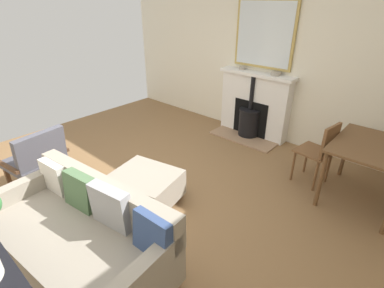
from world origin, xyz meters
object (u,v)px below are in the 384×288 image
(fireplace, at_px, (253,109))
(mantel_bowl_near, at_px, (242,68))
(mantel_bowl_far, at_px, (276,73))
(dining_table, at_px, (372,154))
(ottoman, at_px, (146,186))
(dining_chair_near_fireplace, at_px, (321,149))
(sofa, at_px, (81,236))
(armchair_accent, at_px, (37,157))

(fireplace, xyz_separation_m, mantel_bowl_near, (-0.03, -0.30, 0.66))
(mantel_bowl_far, height_order, dining_table, mantel_bowl_far)
(ottoman, xyz_separation_m, dining_chair_near_fireplace, (-1.75, 1.35, 0.27))
(fireplace, height_order, sofa, fireplace)
(mantel_bowl_far, height_order, sofa, mantel_bowl_far)
(mantel_bowl_far, bearing_deg, dining_chair_near_fireplace, 54.34)
(dining_table, bearing_deg, dining_chair_near_fireplace, -88.73)
(mantel_bowl_near, bearing_deg, dining_chair_near_fireplace, 65.20)
(mantel_bowl_near, relative_size, dining_chair_near_fireplace, 0.13)
(sofa, distance_m, ottoman, 1.01)
(mantel_bowl_near, xyz_separation_m, ottoman, (2.55, 0.41, -0.90))
(mantel_bowl_near, xyz_separation_m, sofa, (3.52, 0.69, -0.79))
(armchair_accent, height_order, dining_table, armchair_accent)
(fireplace, relative_size, ottoman, 1.55)
(fireplace, bearing_deg, armchair_accent, -18.99)
(armchair_accent, bearing_deg, dining_table, 128.36)
(dining_table, relative_size, dining_chair_near_fireplace, 1.15)
(mantel_bowl_far, relative_size, dining_table, 0.16)
(fireplace, relative_size, dining_chair_near_fireplace, 1.51)
(armchair_accent, distance_m, dining_chair_near_fireplace, 3.54)
(mantel_bowl_far, distance_m, armchair_accent, 3.62)
(mantel_bowl_near, height_order, armchair_accent, mantel_bowl_near)
(fireplace, height_order, mantel_bowl_near, mantel_bowl_near)
(sofa, relative_size, dining_table, 1.85)
(sofa, bearing_deg, ottoman, -163.85)
(fireplace, xyz_separation_m, dining_chair_near_fireplace, (0.78, 1.45, 0.03))
(dining_table, bearing_deg, sofa, -30.53)
(fireplace, relative_size, armchair_accent, 1.56)
(mantel_bowl_near, relative_size, armchair_accent, 0.14)
(ottoman, relative_size, dining_chair_near_fireplace, 0.98)
(ottoman, bearing_deg, dining_table, 132.95)
(armchair_accent, xyz_separation_m, dining_chair_near_fireplace, (-2.44, 2.56, 0.04))
(mantel_bowl_near, distance_m, dining_chair_near_fireplace, 2.03)
(mantel_bowl_near, bearing_deg, dining_table, 70.84)
(mantel_bowl_near, bearing_deg, ottoman, 9.01)
(mantel_bowl_far, xyz_separation_m, dining_table, (0.80, 1.67, -0.50))
(armchair_accent, bearing_deg, dining_chair_near_fireplace, 133.67)
(mantel_bowl_near, bearing_deg, armchair_accent, -13.94)
(fireplace, xyz_separation_m, armchair_accent, (3.22, -1.11, -0.02))
(sofa, relative_size, ottoman, 2.18)
(mantel_bowl_near, bearing_deg, fireplace, 85.01)
(mantel_bowl_near, height_order, sofa, mantel_bowl_near)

